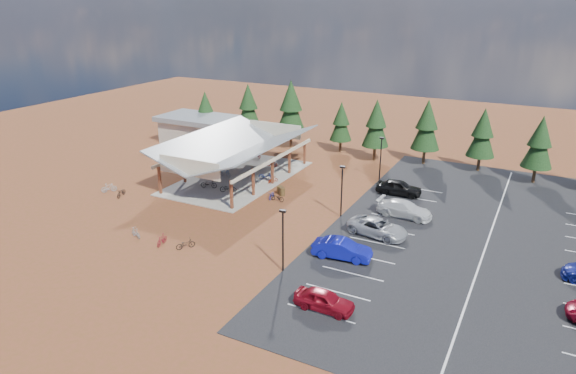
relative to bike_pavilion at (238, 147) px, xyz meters
The scene contains 39 objects.
ground 12.79m from the bike_pavilion, 34.99° to the right, with size 140.00×140.00×0.00m, color brown.
asphalt_lot 29.03m from the bike_pavilion, ahead, with size 27.00×44.00×0.04m, color black.
concrete_pad 3.77m from the bike_pavilion, 90.00° to the left, with size 10.60×18.60×0.10m, color gray.
bike_pavilion is the anchor object (origin of this frame).
outbuilding 17.89m from the bike_pavilion, 141.84° to the left, with size 11.00×7.00×3.90m.
lamp_post_0 22.69m from the bike_pavilion, 48.58° to the right, with size 0.50×0.25×5.14m.
lamp_post_1 15.83m from the bike_pavilion, 18.43° to the right, with size 0.50×0.25×5.14m.
lamp_post_2 16.57m from the bike_pavilion, 25.02° to the left, with size 0.50×0.25×5.14m.
trash_bin_0 7.95m from the bike_pavilion, 19.03° to the right, with size 0.60×0.60×0.90m, color #473419.
trash_bin_1 8.49m from the bike_pavilion, 20.32° to the right, with size 0.60×0.60×0.90m, color #473419.
pine_0 20.45m from the bike_pavilion, 136.35° to the left, with size 2.99×2.99×6.97m.
pine_1 17.85m from the bike_pavilion, 117.51° to the left, with size 3.57×3.57×8.32m.
pine_2 14.95m from the bike_pavilion, 92.47° to the left, with size 4.10×4.10×9.54m.
pine_3 17.12m from the bike_pavilion, 67.69° to the left, with size 2.99×2.99×6.97m.
pine_4 18.65m from the bike_pavilion, 50.16° to the left, with size 3.46×3.46×8.05m.
pine_5 23.91m from the bike_pavilion, 40.84° to the left, with size 3.58×3.58×8.34m.
pine_6 29.40m from the bike_pavilion, 32.77° to the left, with size 3.36×3.36×7.83m.
pine_7 34.18m from the bike_pavilion, 24.77° to the left, with size 3.38×3.38×7.86m.
bike_0 5.71m from the bike_pavilion, 101.79° to the right, with size 0.65×1.86×0.98m, color black.
bike_1 3.59m from the bike_pavilion, 156.33° to the right, with size 0.51×1.80×1.08m, color gray.
bike_2 3.95m from the bike_pavilion, behind, with size 0.60×1.73×0.91m, color #23498A.
bike_3 8.71m from the bike_pavilion, 105.62° to the left, with size 0.48×1.70×1.02m, color maroon.
bike_4 6.03m from the bike_pavilion, 69.89° to the right, with size 0.65×1.88×0.99m, color black.
bike_5 4.20m from the bike_pavilion, 11.45° to the right, with size 0.43×1.53×0.92m, color #9FA2A9.
bike_6 4.73m from the bike_pavilion, 10.74° to the left, with size 0.63×1.82×0.96m, color navy.
bike_7 6.51m from the bike_pavilion, 74.77° to the left, with size 0.42×1.48×0.89m, color maroon.
bike_8 13.85m from the bike_pavilion, 125.88° to the right, with size 0.60×1.73×0.91m, color black.
bike_9 14.93m from the bike_pavilion, 133.87° to the right, with size 0.46×1.64×0.99m, color #999DA1.
bike_11 18.53m from the bike_pavilion, 78.46° to the right, with size 0.45×1.61×0.97m, color maroon.
bike_12 18.77m from the bike_pavilion, 71.39° to the right, with size 0.57×1.64×0.86m, color black.
bike_13 18.09m from the bike_pavilion, 88.08° to the right, with size 0.43×1.51×0.91m, color gray.
bike_14 8.54m from the bike_pavilion, 30.85° to the right, with size 0.53×1.51×0.79m, color #242D9A.
bike_15 5.67m from the bike_pavilion, ahead, with size 0.42×1.48×0.89m, color maroon.
bike_16 9.37m from the bike_pavilion, 29.92° to the right, with size 0.57×1.63×0.86m, color black.
car_0 28.73m from the bike_pavilion, 45.60° to the right, with size 1.69×4.19×1.43m, color maroon.
car_1 22.64m from the bike_pavilion, 35.36° to the right, with size 1.68×4.83×1.59m, color #0E149C.
car_2 21.16m from the bike_pavilion, 21.10° to the right, with size 2.51×5.44×1.51m, color #9D9FA5.
car_3 20.86m from the bike_pavilion, ahead, with size 2.17×5.34×1.55m, color silver.
car_4 18.89m from the bike_pavilion, 10.14° to the left, with size 1.93×4.81×1.64m, color black.
Camera 1 is at (21.64, -41.14, 19.98)m, focal length 32.00 mm.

